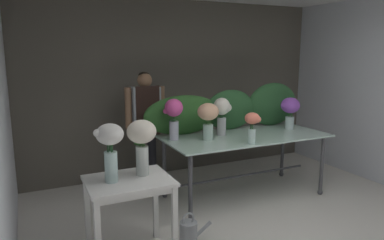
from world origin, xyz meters
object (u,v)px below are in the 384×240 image
object	(u,v)px
side_table_white	(129,190)
vase_white_roses_tall	(110,145)
vase_peach_snapdragons	(208,117)
vase_cream_lisianthus_tall	(142,139)
vase_violet_carnations	(290,109)
vase_ivory_ranunculus	(222,113)
watering_can	(189,233)
florist	(146,119)
display_table_glass	(245,143)
vase_fuchsia_roses	(174,115)
vase_coral_hydrangea	(252,124)

from	to	relation	value
side_table_white	vase_white_roses_tall	size ratio (longest dim) A/B	1.48
vase_peach_snapdragons	vase_cream_lisianthus_tall	bearing A→B (deg)	-146.15
vase_violet_carnations	vase_ivory_ranunculus	bearing A→B (deg)	175.75
vase_white_roses_tall	watering_can	distance (m)	1.24
florist	vase_ivory_ranunculus	xyz separation A→B (m)	(0.83, -0.65, 0.13)
display_table_glass	vase_violet_carnations	bearing A→B (deg)	3.79
vase_fuchsia_roses	vase_ivory_ranunculus	world-z (taller)	vase_fuchsia_roses
display_table_glass	vase_peach_snapdragons	bearing A→B (deg)	-177.31
vase_coral_hydrangea	watering_can	bearing A→B (deg)	-158.15
side_table_white	vase_peach_snapdragons	distance (m)	1.52
display_table_glass	florist	xyz separation A→B (m)	(-1.10, 0.78, 0.28)
vase_violet_carnations	vase_white_roses_tall	xyz separation A→B (m)	(-2.72, -0.86, -0.02)
side_table_white	vase_fuchsia_roses	distance (m)	1.37
side_table_white	vase_cream_lisianthus_tall	distance (m)	0.48
florist	vase_peach_snapdragons	bearing A→B (deg)	-56.20
vase_fuchsia_roses	vase_ivory_ranunculus	size ratio (longest dim) A/B	1.04
vase_violet_carnations	vase_coral_hydrangea	world-z (taller)	vase_violet_carnations
florist	vase_fuchsia_roses	distance (m)	0.65
vase_coral_hydrangea	watering_can	xyz separation A→B (m)	(-1.01, -0.41, -0.95)
vase_ivory_ranunculus	vase_cream_lisianthus_tall	size ratio (longest dim) A/B	0.94
vase_violet_carnations	vase_cream_lisianthus_tall	distance (m)	2.54
side_table_white	vase_white_roses_tall	world-z (taller)	vase_white_roses_tall
display_table_glass	florist	size ratio (longest dim) A/B	1.30
vase_peach_snapdragons	vase_ivory_ranunculus	size ratio (longest dim) A/B	0.94
vase_fuchsia_roses	vase_coral_hydrangea	distance (m)	0.96
vase_coral_hydrangea	vase_cream_lisianthus_tall	world-z (taller)	vase_cream_lisianthus_tall
vase_violet_carnations	vase_coral_hydrangea	distance (m)	1.06
vase_fuchsia_roses	vase_violet_carnations	distance (m)	1.72
vase_coral_hydrangea	vase_violet_carnations	bearing A→B (deg)	26.04
side_table_white	vase_ivory_ranunculus	bearing A→B (deg)	31.75
vase_coral_hydrangea	vase_cream_lisianthus_tall	xyz separation A→B (m)	(-1.46, -0.33, 0.05)
side_table_white	vase_white_roses_tall	xyz separation A→B (m)	(-0.15, -0.00, 0.44)
display_table_glass	side_table_white	world-z (taller)	display_table_glass
florist	watering_can	bearing A→B (deg)	-93.10
florist	vase_white_roses_tall	bearing A→B (deg)	-117.87
display_table_glass	vase_cream_lisianthus_tall	world-z (taller)	vase_cream_lisianthus_tall
side_table_white	watering_can	world-z (taller)	side_table_white
vase_violet_carnations	watering_can	xyz separation A→B (m)	(-1.97, -0.87, -1.01)
side_table_white	vase_violet_carnations	size ratio (longest dim) A/B	1.74
side_table_white	florist	distance (m)	1.76
vase_coral_hydrangea	watering_can	world-z (taller)	vase_coral_hydrangea
display_table_glass	vase_violet_carnations	xyz separation A→B (m)	(0.78, 0.05, 0.40)
vase_white_roses_tall	vase_peach_snapdragons	bearing A→B (deg)	29.48
vase_peach_snapdragons	vase_white_roses_tall	xyz separation A→B (m)	(-1.38, -0.78, -0.02)
side_table_white	watering_can	bearing A→B (deg)	-1.68
vase_white_roses_tall	side_table_white	bearing A→B (deg)	0.12
vase_violet_carnations	vase_white_roses_tall	distance (m)	2.85
display_table_glass	vase_ivory_ranunculus	bearing A→B (deg)	154.80
side_table_white	vase_fuchsia_roses	size ratio (longest dim) A/B	1.52
watering_can	florist	bearing A→B (deg)	86.90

